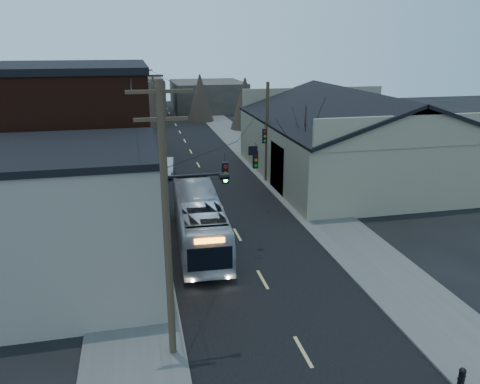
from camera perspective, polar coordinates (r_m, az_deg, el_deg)
name	(u,v)px	position (r m, az deg, el deg)	size (l,w,h in m)	color
road_surface	(201,170)	(44.59, -4.76, 2.69)	(9.00, 110.00, 0.02)	black
sidewalk_left	(131,174)	(44.19, -13.14, 2.20)	(4.00, 110.00, 0.12)	#474744
sidewalk_right	(267,166)	(45.88, 3.30, 3.22)	(4.00, 110.00, 0.12)	#474744
building_clapboard	(73,224)	(23.34, -19.67, -3.65)	(8.00, 8.00, 7.00)	gray
building_brick	(73,145)	(33.57, -19.66, 5.41)	(10.00, 12.00, 10.00)	black
building_left_far	(98,127)	(49.45, -16.95, 7.63)	(9.00, 14.00, 7.00)	#302B26
warehouse	(353,147)	(43.04, 13.61, 5.38)	(16.16, 20.60, 7.73)	gray
building_far_left	(132,98)	(78.12, -13.02, 11.08)	(10.00, 12.00, 6.00)	#302B26
building_far_right	(208,96)	(84.13, -3.97, 11.60)	(12.00, 14.00, 5.00)	#302B26
bare_tree	(304,153)	(35.82, 7.81, 4.73)	(0.40, 0.40, 7.20)	black
utility_lines	(171,131)	(37.49, -8.42, 7.40)	(11.24, 45.28, 10.50)	#382B1E
bus	(199,220)	(27.93, -4.99, -3.44)	(2.56, 10.94, 3.05)	#B4B8C1
parked_car	(165,167)	(43.33, -9.12, 3.04)	(1.53, 4.37, 1.44)	#B7BBC0
fire_hydrant	(462,376)	(19.18, 25.43, -19.62)	(0.35, 0.25, 0.73)	black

